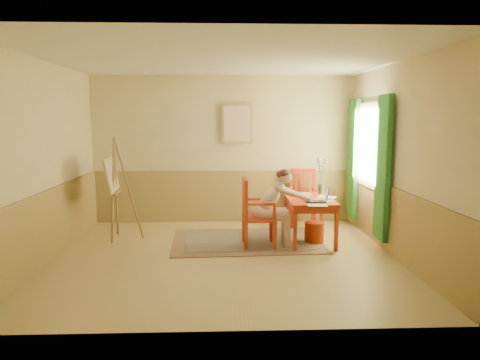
{
  "coord_description": "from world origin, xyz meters",
  "views": [
    {
      "loc": [
        0.01,
        -6.14,
        1.99
      ],
      "look_at": [
        0.25,
        0.55,
        1.05
      ],
      "focal_mm": 32.69,
      "sensor_mm": 36.0,
      "label": 1
    }
  ],
  "objects_px": {
    "table": "(309,203)",
    "easel": "(114,179)",
    "figure": "(275,204)",
    "chair_back": "(303,198)",
    "laptop": "(319,199)",
    "chair_left": "(256,213)"
  },
  "relations": [
    {
      "from": "chair_back",
      "to": "easel",
      "type": "relative_size",
      "value": 0.62
    },
    {
      "from": "table",
      "to": "figure",
      "type": "bearing_deg",
      "value": -155.16
    },
    {
      "from": "figure",
      "to": "chair_back",
      "type": "bearing_deg",
      "value": 63.27
    },
    {
      "from": "figure",
      "to": "easel",
      "type": "bearing_deg",
      "value": 167.88
    },
    {
      "from": "chair_back",
      "to": "easel",
      "type": "distance_m",
      "value": 3.42
    },
    {
      "from": "chair_left",
      "to": "chair_back",
      "type": "bearing_deg",
      "value": 54.13
    },
    {
      "from": "figure",
      "to": "laptop",
      "type": "bearing_deg",
      "value": -6.06
    },
    {
      "from": "figure",
      "to": "laptop",
      "type": "height_order",
      "value": "figure"
    },
    {
      "from": "table",
      "to": "easel",
      "type": "distance_m",
      "value": 3.24
    },
    {
      "from": "chair_left",
      "to": "figure",
      "type": "distance_m",
      "value": 0.33
    },
    {
      "from": "figure",
      "to": "laptop",
      "type": "xyz_separation_m",
      "value": [
        0.67,
        -0.07,
        0.09
      ]
    },
    {
      "from": "chair_back",
      "to": "easel",
      "type": "height_order",
      "value": "easel"
    },
    {
      "from": "figure",
      "to": "easel",
      "type": "height_order",
      "value": "easel"
    },
    {
      "from": "chair_back",
      "to": "laptop",
      "type": "xyz_separation_m",
      "value": [
        -0.01,
        -1.43,
        0.24
      ]
    },
    {
      "from": "laptop",
      "to": "easel",
      "type": "distance_m",
      "value": 3.35
    },
    {
      "from": "chair_left",
      "to": "easel",
      "type": "distance_m",
      "value": 2.42
    },
    {
      "from": "table",
      "to": "chair_back",
      "type": "distance_m",
      "value": 1.09
    },
    {
      "from": "chair_left",
      "to": "figure",
      "type": "height_order",
      "value": "figure"
    },
    {
      "from": "easel",
      "to": "laptop",
      "type": "bearing_deg",
      "value": -10.89
    },
    {
      "from": "table",
      "to": "chair_left",
      "type": "distance_m",
      "value": 0.94
    },
    {
      "from": "table",
      "to": "figure",
      "type": "height_order",
      "value": "figure"
    },
    {
      "from": "chair_back",
      "to": "figure",
      "type": "xyz_separation_m",
      "value": [
        -0.68,
        -1.36,
        0.15
      ]
    }
  ]
}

